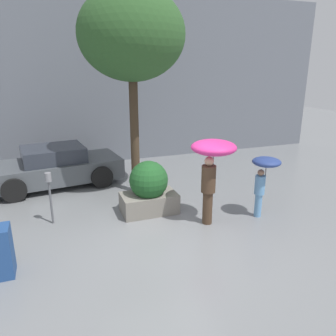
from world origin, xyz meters
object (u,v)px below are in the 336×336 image
(planter_box, at_px, (149,189))
(person_child, at_px, (264,172))
(person_adult, at_px, (212,158))
(parked_car_near, at_px, (55,167))
(street_tree, at_px, (132,36))
(parking_meter, at_px, (49,187))

(planter_box, distance_m, person_child, 2.75)
(person_adult, xyz_separation_m, person_child, (1.27, -0.16, -0.42))
(person_adult, xyz_separation_m, parked_car_near, (-3.26, 3.82, -0.97))
(street_tree, bearing_deg, parked_car_near, 148.20)
(planter_box, relative_size, person_adult, 0.70)
(parked_car_near, distance_m, street_tree, 4.43)
(parked_car_near, xyz_separation_m, street_tree, (2.16, -1.34, 3.63))
(person_child, xyz_separation_m, parking_meter, (-4.70, 1.33, -0.24))
(person_child, bearing_deg, person_adult, -165.86)
(person_adult, height_order, street_tree, street_tree)
(parked_car_near, relative_size, parking_meter, 3.30)
(planter_box, distance_m, street_tree, 3.88)
(planter_box, height_order, parking_meter, planter_box)
(parking_meter, bearing_deg, planter_box, -4.40)
(street_tree, bearing_deg, parking_meter, -150.41)
(parked_car_near, bearing_deg, planter_box, -150.77)
(planter_box, distance_m, person_adult, 1.79)
(person_child, relative_size, parking_meter, 1.20)
(person_adult, height_order, person_child, person_adult)
(planter_box, height_order, person_child, person_child)
(person_child, height_order, parked_car_near, person_child)
(planter_box, xyz_separation_m, parking_meter, (-2.26, 0.17, 0.27))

